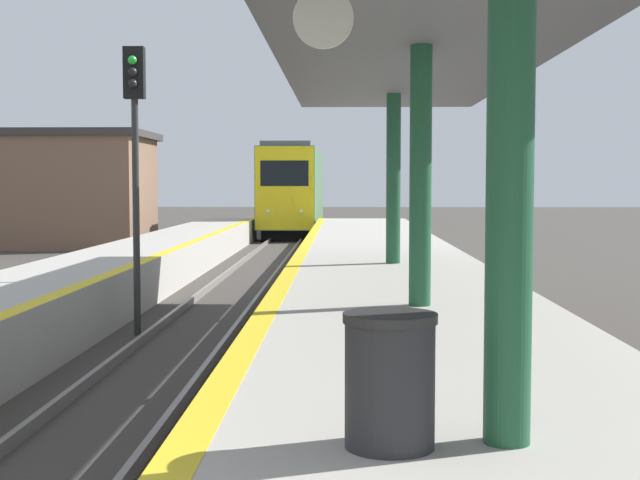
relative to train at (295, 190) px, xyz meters
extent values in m
cube|color=black|center=(0.00, 0.07, -2.09)|extent=(2.33, 15.44, 0.55)
cube|color=#477247|center=(0.00, 0.07, 0.12)|extent=(2.74, 17.15, 3.87)
cube|color=yellow|center=(0.00, -8.42, 0.12)|extent=(2.69, 0.16, 3.79)
cube|color=black|center=(0.00, -8.48, 0.79)|extent=(2.19, 0.06, 1.16)
cube|color=#59595E|center=(0.00, 0.07, 2.17)|extent=(2.33, 16.29, 0.24)
sphere|color=white|center=(-0.75, -8.48, -0.95)|extent=(0.18, 0.18, 0.18)
sphere|color=white|center=(0.75, -8.48, -0.95)|extent=(0.18, 0.18, 0.18)
cylinder|color=#2D2D2D|center=(-1.00, -33.33, -0.28)|extent=(0.12, 0.12, 4.18)
cube|color=black|center=(-1.00, -33.33, 2.26)|extent=(0.36, 0.20, 0.90)
sphere|color=green|center=(-1.00, -33.46, 2.46)|extent=(0.16, 0.16, 0.16)
sphere|color=black|center=(-1.00, -33.46, 2.26)|extent=(0.16, 0.16, 0.16)
sphere|color=black|center=(-1.00, -33.46, 2.06)|extent=(0.16, 0.16, 0.16)
cylinder|color=#1E5133|center=(3.71, -43.28, 0.42)|extent=(0.30, 0.30, 3.53)
cylinder|color=#1E5133|center=(3.71, -36.79, 0.42)|extent=(0.30, 0.30, 3.53)
cylinder|color=#1E5133|center=(3.71, -30.31, 0.42)|extent=(0.30, 0.30, 3.53)
cube|color=#515156|center=(3.71, -36.79, 2.29)|extent=(4.12, 19.46, 0.20)
cylinder|color=white|center=(2.47, -40.69, 1.84)|extent=(0.56, 0.04, 0.56)
cylinder|color=#262628|center=(2.95, -43.39, -0.95)|extent=(0.57, 0.57, 0.79)
cylinder|color=#262626|center=(2.95, -43.39, -0.52)|extent=(0.60, 0.60, 0.06)
cube|color=brown|center=(-10.90, -11.23, -0.07)|extent=(10.22, 5.40, 4.61)
cube|color=#383333|center=(-10.90, -11.23, 2.39)|extent=(10.73, 5.67, 0.30)
camera|label=1|loc=(2.65, -48.95, 0.32)|focal=50.00mm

